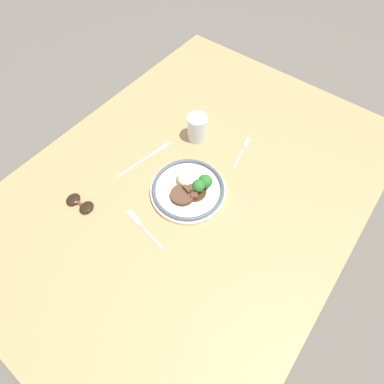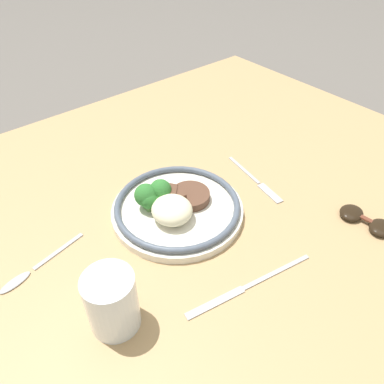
{
  "view_description": "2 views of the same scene",
  "coord_description": "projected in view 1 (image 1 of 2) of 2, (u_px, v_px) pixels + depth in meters",
  "views": [
    {
      "loc": [
        -0.44,
        -0.34,
        0.88
      ],
      "look_at": [
        -0.05,
        -0.03,
        0.07
      ],
      "focal_mm": 28.0,
      "sensor_mm": 36.0,
      "label": 1
    },
    {
      "loc": [
        0.27,
        0.4,
        0.53
      ],
      "look_at": [
        -0.07,
        -0.0,
        0.08
      ],
      "focal_mm": 35.0,
      "sensor_mm": 36.0,
      "label": 2
    }
  ],
  "objects": [
    {
      "name": "plate",
      "position": [
        190.0,
        188.0,
        0.97
      ],
      "size": [
        0.25,
        0.25,
        0.07
      ],
      "color": "silver",
      "rests_on": "dining_table"
    },
    {
      "name": "dining_table",
      "position": [
        193.0,
        186.0,
        1.02
      ],
      "size": [
        1.4,
        1.03,
        0.04
      ],
      "color": "tan",
      "rests_on": "ground"
    },
    {
      "name": "juice_glass",
      "position": [
        197.0,
        129.0,
        1.07
      ],
      "size": [
        0.07,
        0.07,
        0.1
      ],
      "color": "yellow",
      "rests_on": "dining_table"
    },
    {
      "name": "spoon",
      "position": [
        244.0,
        146.0,
        1.08
      ],
      "size": [
        0.16,
        0.05,
        0.01
      ],
      "rotation": [
        0.0,
        0.0,
        0.21
      ],
      "color": "#ADADB2",
      "rests_on": "dining_table"
    },
    {
      "name": "sunglasses",
      "position": [
        80.0,
        203.0,
        0.95
      ],
      "size": [
        0.06,
        0.1,
        0.01
      ],
      "rotation": [
        0.0,
        0.0,
        0.11
      ],
      "color": "black",
      "rests_on": "dining_table"
    },
    {
      "name": "knife",
      "position": [
        147.0,
        158.0,
        1.06
      ],
      "size": [
        0.23,
        0.05,
        0.0
      ],
      "rotation": [
        0.0,
        0.0,
        -0.19
      ],
      "color": "#ADADB2",
      "rests_on": "dining_table"
    },
    {
      "name": "ground_plane",
      "position": [
        193.0,
        189.0,
        1.04
      ],
      "size": [
        8.0,
        8.0,
        0.0
      ],
      "primitive_type": "plane",
      "color": "#5B5651"
    },
    {
      "name": "fork",
      "position": [
        141.0,
        226.0,
        0.92
      ],
      "size": [
        0.04,
        0.17,
        0.0
      ],
      "rotation": [
        0.0,
        0.0,
        1.39
      ],
      "color": "#ADADB2",
      "rests_on": "dining_table"
    }
  ]
}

